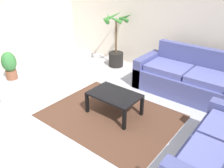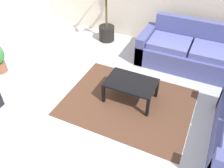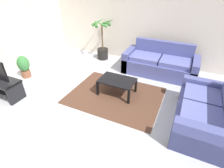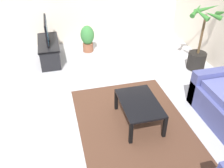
{
  "view_description": "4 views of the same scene",
  "coord_description": "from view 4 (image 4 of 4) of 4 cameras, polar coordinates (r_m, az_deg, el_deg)",
  "views": [
    {
      "loc": [
        2.46,
        -1.93,
        2.31
      ],
      "look_at": [
        0.35,
        0.73,
        0.59
      ],
      "focal_mm": 37.05,
      "sensor_mm": 36.0,
      "label": 1
    },
    {
      "loc": [
        1.39,
        -2.2,
        2.92
      ],
      "look_at": [
        0.21,
        0.33,
        0.62
      ],
      "focal_mm": 37.93,
      "sensor_mm": 36.0,
      "label": 2
    },
    {
      "loc": [
        1.74,
        -2.46,
        2.47
      ],
      "look_at": [
        0.39,
        0.42,
        0.48
      ],
      "focal_mm": 27.3,
      "sensor_mm": 36.0,
      "label": 3
    },
    {
      "loc": [
        3.18,
        -0.38,
        2.72
      ],
      "look_at": [
        0.16,
        0.39,
        0.65
      ],
      "focal_mm": 39.97,
      "sensor_mm": 36.0,
      "label": 4
    }
  ],
  "objects": [
    {
      "name": "potted_palm",
      "position": [
        5.55,
        19.44,
        8.0
      ],
      "size": [
        0.75,
        0.72,
        1.38
      ],
      "color": "black",
      "rests_on": "ground"
    },
    {
      "name": "coffee_table",
      "position": [
        3.86,
        6.27,
        -4.77
      ],
      "size": [
        0.85,
        0.57,
        0.4
      ],
      "color": "black",
      "rests_on": "ground"
    },
    {
      "name": "tv_stand",
      "position": [
        5.84,
        -14.23,
        7.99
      ],
      "size": [
        1.1,
        0.45,
        0.45
      ],
      "color": "black",
      "rests_on": "ground"
    },
    {
      "name": "area_rug",
      "position": [
        4.05,
        4.63,
        -8.73
      ],
      "size": [
        2.2,
        1.7,
        0.01
      ],
      "primitive_type": "cube",
      "color": "#513323",
      "rests_on": "ground"
    },
    {
      "name": "ground_plane",
      "position": [
        4.2,
        -5.73,
        -7.02
      ],
      "size": [
        6.6,
        6.6,
        0.0
      ],
      "primitive_type": "plane",
      "color": "#B2B2B7"
    },
    {
      "name": "tv",
      "position": [
        5.68,
        -14.79,
        11.84
      ],
      "size": [
        0.83,
        0.1,
        0.51
      ],
      "color": "black",
      "rests_on": "tv_stand"
    },
    {
      "name": "potted_plant_small",
      "position": [
        6.09,
        -5.63,
        10.5
      ],
      "size": [
        0.33,
        0.33,
        0.65
      ],
      "color": "brown",
      "rests_on": "ground"
    }
  ]
}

